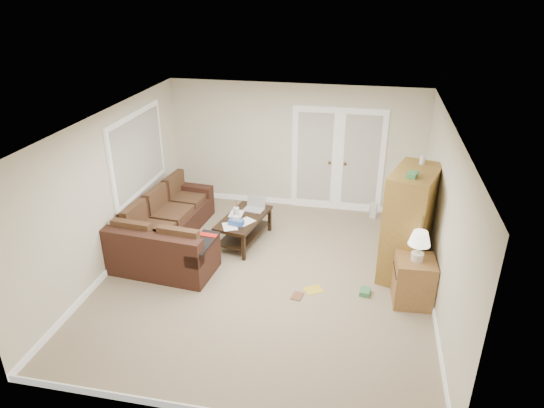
% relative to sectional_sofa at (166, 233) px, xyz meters
% --- Properties ---
extents(floor, '(5.50, 5.50, 0.00)m').
position_rel_sectional_sofa_xyz_m(floor, '(1.87, -0.50, -0.31)').
color(floor, gray).
rests_on(floor, ground).
extents(ceiling, '(5.00, 5.50, 0.02)m').
position_rel_sectional_sofa_xyz_m(ceiling, '(1.87, -0.50, 2.19)').
color(ceiling, white).
rests_on(ceiling, wall_back).
extents(wall_left, '(0.02, 5.50, 2.50)m').
position_rel_sectional_sofa_xyz_m(wall_left, '(-0.63, -0.50, 0.94)').
color(wall_left, silver).
rests_on(wall_left, floor).
extents(wall_right, '(0.02, 5.50, 2.50)m').
position_rel_sectional_sofa_xyz_m(wall_right, '(4.37, -0.50, 0.94)').
color(wall_right, silver).
rests_on(wall_right, floor).
extents(wall_back, '(5.00, 0.02, 2.50)m').
position_rel_sectional_sofa_xyz_m(wall_back, '(1.87, 2.25, 0.94)').
color(wall_back, silver).
rests_on(wall_back, floor).
extents(wall_front, '(5.00, 0.02, 2.50)m').
position_rel_sectional_sofa_xyz_m(wall_front, '(1.87, -3.25, 0.94)').
color(wall_front, silver).
rests_on(wall_front, floor).
extents(baseboards, '(5.00, 5.50, 0.10)m').
position_rel_sectional_sofa_xyz_m(baseboards, '(1.87, -0.50, -0.26)').
color(baseboards, white).
rests_on(baseboards, floor).
extents(french_doors, '(1.80, 0.05, 2.13)m').
position_rel_sectional_sofa_xyz_m(french_doors, '(2.72, 2.21, 0.72)').
color(french_doors, white).
rests_on(french_doors, floor).
extents(window_left, '(0.05, 1.92, 1.42)m').
position_rel_sectional_sofa_xyz_m(window_left, '(-0.59, 0.50, 1.24)').
color(window_left, white).
rests_on(window_left, wall_left).
extents(sectional_sofa, '(1.79, 2.72, 0.80)m').
position_rel_sectional_sofa_xyz_m(sectional_sofa, '(0.00, 0.00, 0.00)').
color(sectional_sofa, '#3B2016').
rests_on(sectional_sofa, floor).
extents(coffee_table, '(0.83, 1.31, 0.83)m').
position_rel_sectional_sofa_xyz_m(coffee_table, '(1.26, 0.53, -0.04)').
color(coffee_table, black).
rests_on(coffee_table, floor).
extents(tv_armoire, '(0.89, 1.22, 1.87)m').
position_rel_sectional_sofa_xyz_m(tv_armoire, '(3.99, 0.06, 0.57)').
color(tv_armoire, olive).
rests_on(tv_armoire, floor).
extents(side_cabinet, '(0.57, 0.57, 1.15)m').
position_rel_sectional_sofa_xyz_m(side_cabinet, '(4.07, -0.71, 0.10)').
color(side_cabinet, olive).
rests_on(side_cabinet, floor).
extents(space_heater, '(0.14, 0.13, 0.30)m').
position_rel_sectional_sofa_xyz_m(space_heater, '(3.50, 1.95, -0.16)').
color(space_heater, silver).
rests_on(space_heater, floor).
extents(floor_magazine, '(0.34, 0.32, 0.01)m').
position_rel_sectional_sofa_xyz_m(floor_magazine, '(2.65, -0.71, -0.31)').
color(floor_magazine, gold).
rests_on(floor_magazine, floor).
extents(floor_greenbox, '(0.17, 0.21, 0.08)m').
position_rel_sectional_sofa_xyz_m(floor_greenbox, '(3.41, -0.66, -0.27)').
color(floor_greenbox, '#3B824A').
rests_on(floor_greenbox, floor).
extents(floor_book, '(0.19, 0.23, 0.02)m').
position_rel_sectional_sofa_xyz_m(floor_book, '(2.36, -0.91, -0.30)').
color(floor_book, brown).
rests_on(floor_book, floor).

